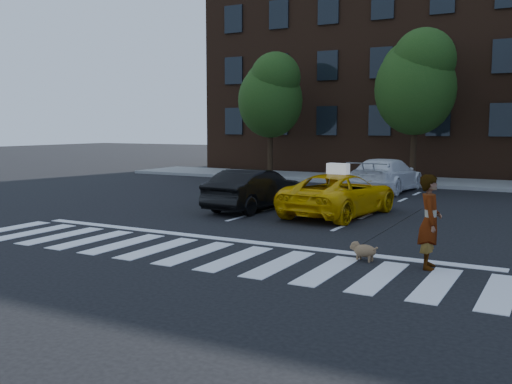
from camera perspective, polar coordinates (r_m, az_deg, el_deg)
ground at (r=12.27m, az=-6.08°, el=-6.13°), size 120.00×120.00×0.00m
crosswalk at (r=12.27m, az=-6.09°, el=-6.10°), size 13.00×2.40×0.01m
stop_line at (r=13.58m, az=-2.21°, el=-4.83°), size 12.00×0.30×0.01m
sidewalk_far at (r=28.28m, az=14.61°, el=1.07°), size 30.00×4.00×0.15m
building at (r=35.63m, az=17.92°, el=11.60°), size 26.00×10.00×12.00m
tree_left at (r=30.21m, az=1.50°, el=9.91°), size 3.39×3.38×6.50m
tree_mid at (r=27.63m, az=15.73°, el=10.83°), size 3.69×3.69×7.10m
taxi at (r=17.46m, az=8.40°, el=-0.24°), size 2.62×4.80×1.27m
black_sedan at (r=18.43m, az=-0.16°, el=0.27°), size 1.68×4.11×1.32m
white_suv at (r=24.10m, az=12.92°, el=1.66°), size 2.16×4.85×1.38m
woman at (r=11.28m, az=16.99°, el=-2.86°), size 0.56×0.73×1.80m
dog at (r=11.74m, az=10.63°, el=-5.72°), size 0.64×0.34×0.37m
taxi_sign at (r=17.20m, az=8.21°, el=2.33°), size 0.68×0.35×0.32m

